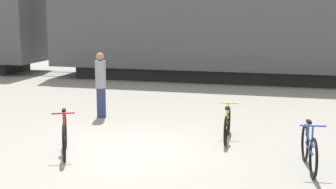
# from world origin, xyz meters

# --- Properties ---
(ground_plane) EXTENTS (80.00, 80.00, 0.00)m
(ground_plane) POSITION_xyz_m (0.00, 0.00, 0.00)
(ground_plane) COLOR gray
(freight_train) EXTENTS (44.40, 2.92, 5.46)m
(freight_train) POSITION_xyz_m (0.00, 10.79, 2.88)
(freight_train) COLOR black
(freight_train) RESTS_ON ground_plane
(rail_near) EXTENTS (56.40, 0.07, 0.01)m
(rail_near) POSITION_xyz_m (0.00, 10.08, 0.01)
(rail_near) COLOR #4C4238
(rail_near) RESTS_ON ground_plane
(rail_far) EXTENTS (56.40, 0.07, 0.01)m
(rail_far) POSITION_xyz_m (0.00, 11.51, 0.01)
(rail_far) COLOR #4C4238
(rail_far) RESTS_ON ground_plane
(bicycle_yellow) EXTENTS (0.46, 1.65, 0.83)m
(bicycle_yellow) POSITION_xyz_m (1.96, 1.39, 0.36)
(bicycle_yellow) COLOR black
(bicycle_yellow) RESTS_ON ground_plane
(bicycle_blue) EXTENTS (0.46, 1.75, 0.92)m
(bicycle_blue) POSITION_xyz_m (3.71, -0.27, 0.39)
(bicycle_blue) COLOR black
(bicycle_blue) RESTS_ON ground_plane
(bicycle_maroon) EXTENTS (0.81, 1.62, 0.94)m
(bicycle_maroon) POSITION_xyz_m (-1.16, -0.57, 0.40)
(bicycle_maroon) COLOR black
(bicycle_maroon) RESTS_ON ground_plane
(person_in_grey) EXTENTS (0.30, 0.30, 1.82)m
(person_in_grey) POSITION_xyz_m (-1.76, 2.82, 0.93)
(person_in_grey) COLOR #283351
(person_in_grey) RESTS_ON ground_plane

